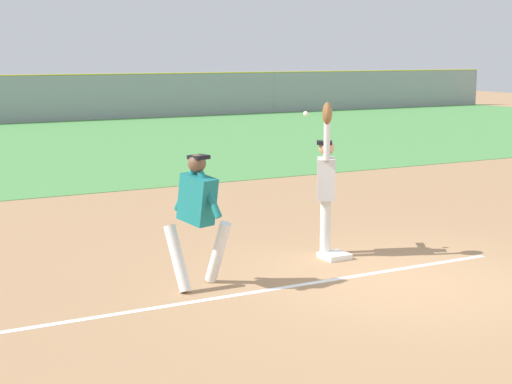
{
  "coord_description": "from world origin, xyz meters",
  "views": [
    {
      "loc": [
        -6.54,
        -7.91,
        2.95
      ],
      "look_at": [
        -1.29,
        1.68,
        1.05
      ],
      "focal_mm": 55.85,
      "sensor_mm": 36.0,
      "label": 1
    }
  ],
  "objects_px": {
    "first_base": "(335,256)",
    "baseball": "(306,114)",
    "parked_car_tan": "(3,104)",
    "fielder": "(326,181)",
    "runner": "(198,211)",
    "parked_car_white": "(130,100)"
  },
  "relations": [
    {
      "from": "runner",
      "to": "parked_car_tan",
      "type": "bearing_deg",
      "value": 64.64
    },
    {
      "from": "first_base",
      "to": "parked_car_tan",
      "type": "height_order",
      "value": "parked_car_tan"
    },
    {
      "from": "fielder",
      "to": "parked_car_white",
      "type": "bearing_deg",
      "value": -71.52
    },
    {
      "from": "parked_car_tan",
      "to": "runner",
      "type": "bearing_deg",
      "value": -93.69
    },
    {
      "from": "parked_car_tan",
      "to": "fielder",
      "type": "bearing_deg",
      "value": -89.16
    },
    {
      "from": "runner",
      "to": "parked_car_white",
      "type": "bearing_deg",
      "value": 53.08
    },
    {
      "from": "fielder",
      "to": "baseball",
      "type": "height_order",
      "value": "fielder"
    },
    {
      "from": "first_base",
      "to": "baseball",
      "type": "height_order",
      "value": "baseball"
    },
    {
      "from": "first_base",
      "to": "parked_car_white",
      "type": "relative_size",
      "value": 0.09
    },
    {
      "from": "fielder",
      "to": "runner",
      "type": "bearing_deg",
      "value": 47.33
    },
    {
      "from": "runner",
      "to": "baseball",
      "type": "bearing_deg",
      "value": 3.33
    },
    {
      "from": "first_base",
      "to": "fielder",
      "type": "bearing_deg",
      "value": 94.76
    },
    {
      "from": "first_base",
      "to": "runner",
      "type": "bearing_deg",
      "value": -170.89
    },
    {
      "from": "fielder",
      "to": "runner",
      "type": "height_order",
      "value": "fielder"
    },
    {
      "from": "baseball",
      "to": "parked_car_white",
      "type": "xyz_separation_m",
      "value": [
        7.49,
        28.36,
        -1.42
      ]
    },
    {
      "from": "runner",
      "to": "baseball",
      "type": "distance_m",
      "value": 2.56
    },
    {
      "from": "fielder",
      "to": "baseball",
      "type": "xyz_separation_m",
      "value": [
        -0.2,
        0.26,
        0.97
      ]
    },
    {
      "from": "runner",
      "to": "fielder",
      "type": "bearing_deg",
      "value": -4.13
    },
    {
      "from": "first_base",
      "to": "parked_car_white",
      "type": "xyz_separation_m",
      "value": [
        7.27,
        28.85,
        0.63
      ]
    },
    {
      "from": "fielder",
      "to": "parked_car_tan",
      "type": "bearing_deg",
      "value": -59.37
    },
    {
      "from": "baseball",
      "to": "parked_car_tan",
      "type": "height_order",
      "value": "baseball"
    },
    {
      "from": "fielder",
      "to": "parked_car_white",
      "type": "height_order",
      "value": "fielder"
    }
  ]
}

